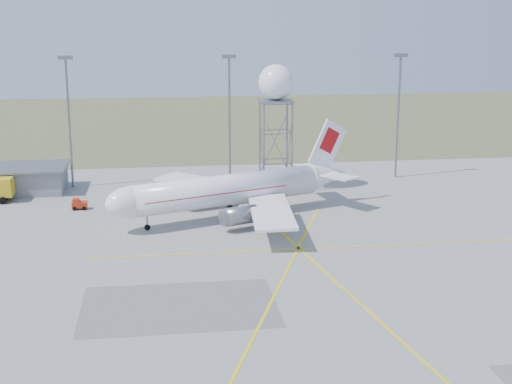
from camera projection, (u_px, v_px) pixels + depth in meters
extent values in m
plane|color=gray|center=(451.00, 369.00, 54.04)|extent=(400.00, 400.00, 0.00)
cube|color=#566336|center=(239.00, 120.00, 188.80)|extent=(400.00, 120.00, 0.03)
cube|color=gray|center=(4.00, 180.00, 109.17)|extent=(18.00, 9.00, 3.60)
cube|color=slate|center=(3.00, 168.00, 108.72)|extent=(19.00, 10.00, 0.30)
cylinder|color=slate|center=(69.00, 124.00, 110.52)|extent=(0.36, 0.36, 20.00)
cube|color=slate|center=(65.00, 58.00, 108.12)|extent=(2.20, 0.50, 0.60)
cylinder|color=slate|center=(229.00, 121.00, 113.88)|extent=(0.36, 0.36, 20.00)
cube|color=slate|center=(229.00, 56.00, 111.48)|extent=(2.20, 0.50, 0.60)
cylinder|color=slate|center=(398.00, 118.00, 117.64)|extent=(0.36, 0.36, 20.00)
cube|color=slate|center=(401.00, 55.00, 115.24)|extent=(2.20, 0.50, 0.60)
cylinder|color=white|center=(226.00, 190.00, 94.17)|extent=(26.06, 13.53, 4.07)
ellipsoid|color=white|center=(131.00, 202.00, 87.82)|extent=(7.55, 6.18, 4.07)
cube|color=black|center=(121.00, 199.00, 87.09)|extent=(2.26, 2.65, 0.99)
cone|color=white|center=(327.00, 175.00, 101.90)|extent=(7.17, 6.03, 4.07)
cube|color=white|center=(328.00, 146.00, 100.90)|extent=(6.16, 2.69, 7.65)
cube|color=#AC0B0E|center=(329.00, 140.00, 100.83)|extent=(3.38, 1.61, 3.92)
cube|color=white|center=(311.00, 168.00, 104.29)|extent=(5.09, 6.40, 0.18)
cube|color=white|center=(338.00, 176.00, 98.79)|extent=(5.09, 6.40, 0.18)
cube|color=white|center=(206.00, 183.00, 102.87)|extent=(15.31, 14.56, 0.37)
cube|color=white|center=(271.00, 212.00, 87.41)|extent=(6.10, 16.58, 0.37)
cylinder|color=slate|center=(200.00, 196.00, 99.11)|extent=(4.83, 3.75, 2.34)
cylinder|color=slate|center=(240.00, 215.00, 89.15)|extent=(4.83, 3.75, 2.34)
cube|color=#AC0B0E|center=(212.00, 191.00, 93.17)|extent=(20.41, 11.32, 0.12)
cylinder|color=black|center=(147.00, 226.00, 89.60)|extent=(0.92, 0.92, 0.91)
cube|color=black|center=(240.00, 213.00, 95.94)|extent=(3.20, 6.04, 0.91)
cylinder|color=slate|center=(240.00, 210.00, 95.83)|extent=(0.32, 0.32, 1.83)
cylinder|color=slate|center=(264.00, 149.00, 106.53)|extent=(0.26, 0.26, 13.91)
cylinder|color=slate|center=(292.00, 148.00, 107.10)|extent=(0.26, 0.26, 13.91)
cylinder|color=slate|center=(287.00, 144.00, 111.22)|extent=(0.26, 0.26, 13.91)
cylinder|color=slate|center=(260.00, 144.00, 110.64)|extent=(0.26, 0.26, 13.91)
cube|color=slate|center=(276.00, 101.00, 107.24)|extent=(4.88, 4.88, 0.27)
sphere|color=white|center=(276.00, 82.00, 106.58)|extent=(5.35, 5.35, 5.35)
cube|color=gold|center=(4.00, 183.00, 103.04)|extent=(2.37, 2.75, 1.36)
cube|color=black|center=(9.00, 182.00, 103.10)|extent=(0.13, 2.53, 0.97)
cube|color=red|center=(80.00, 204.00, 99.36)|extent=(2.07, 1.33, 0.84)
cube|color=red|center=(76.00, 200.00, 99.15)|extent=(0.85, 1.13, 0.47)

